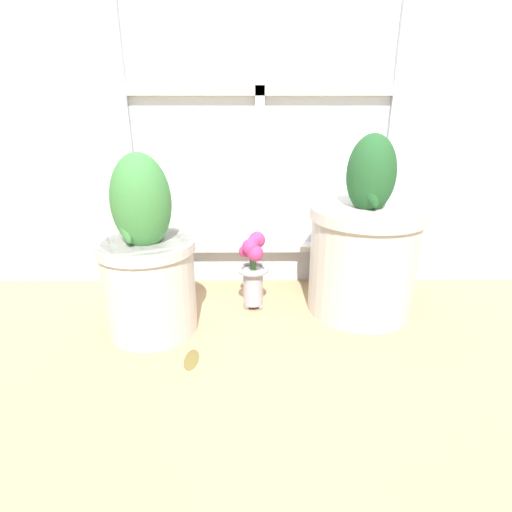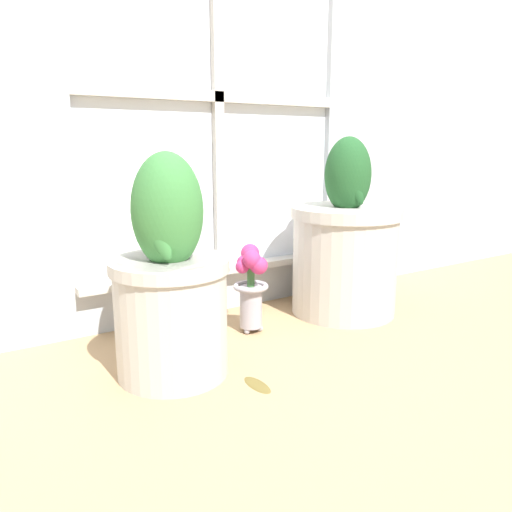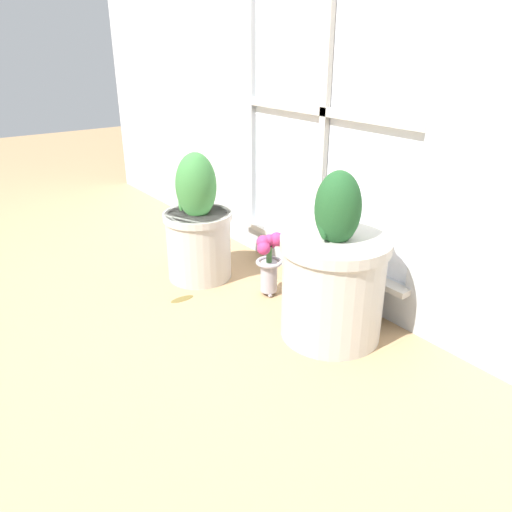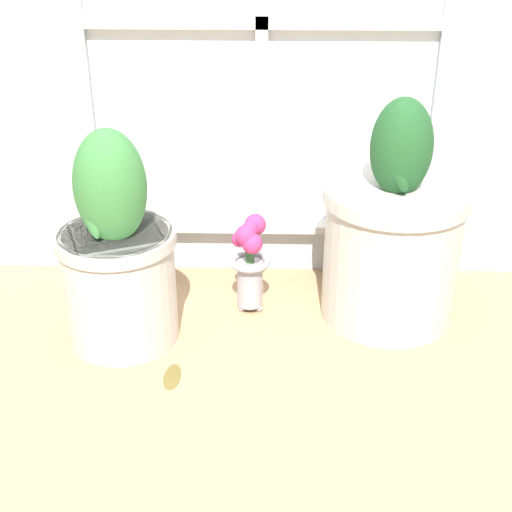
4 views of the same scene
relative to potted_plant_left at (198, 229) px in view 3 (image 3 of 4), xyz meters
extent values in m
plane|color=tan|center=(0.37, -0.27, -0.24)|extent=(10.00, 10.00, 0.00)
cube|color=#B2B7BC|center=(-0.98, 0.43, 1.01)|extent=(1.70, 0.05, 2.50)
cube|color=#B2B7BC|center=(0.37, 0.43, -0.16)|extent=(1.00, 0.05, 0.17)
cube|color=white|center=(0.37, 0.44, 0.53)|extent=(1.00, 0.02, 1.21)
cube|color=#BCB7AD|center=(0.37, 0.41, 0.53)|extent=(0.04, 0.02, 1.21)
cube|color=#BCB7AD|center=(0.37, 0.41, 0.53)|extent=(1.00, 0.02, 0.04)
cube|color=#BCB7AD|center=(0.37, 0.38, -0.08)|extent=(1.06, 0.06, 0.02)
cylinder|color=#B7B2A8|center=(0.00, 0.00, -0.08)|extent=(0.30, 0.30, 0.32)
cylinder|color=#B7B2A8|center=(0.00, 0.00, 0.06)|extent=(0.32, 0.32, 0.03)
cylinder|color=#38281E|center=(0.00, 0.00, 0.07)|extent=(0.27, 0.27, 0.01)
ellipsoid|color=#387538|center=(0.00, 0.00, 0.20)|extent=(0.18, 0.18, 0.30)
ellipsoid|color=#387538|center=(-0.05, -0.05, 0.15)|extent=(0.09, 0.08, 0.13)
cylinder|color=#B7B2A8|center=(0.74, 0.14, -0.05)|extent=(0.38, 0.38, 0.40)
cylinder|color=#B7B2A8|center=(0.74, 0.14, 0.13)|extent=(0.40, 0.40, 0.04)
cylinder|color=#38281E|center=(0.74, 0.14, 0.15)|extent=(0.35, 0.35, 0.01)
ellipsoid|color=#1E4C23|center=(0.74, 0.14, 0.27)|extent=(0.16, 0.16, 0.27)
ellipsoid|color=#1E4C23|center=(0.73, 0.08, 0.21)|extent=(0.09, 0.05, 0.11)
sphere|color=#99939E|center=(0.34, 0.18, -0.23)|extent=(0.02, 0.02, 0.02)
sphere|color=#99939E|center=(0.32, 0.14, -0.23)|extent=(0.02, 0.02, 0.02)
sphere|color=#99939E|center=(0.37, 0.14, -0.23)|extent=(0.02, 0.02, 0.02)
cylinder|color=#99939E|center=(0.34, 0.15, -0.16)|extent=(0.07, 0.07, 0.14)
torus|color=#99939E|center=(0.34, 0.15, -0.09)|extent=(0.12, 0.12, 0.02)
cylinder|color=#386633|center=(0.34, 0.15, -0.05)|extent=(0.02, 0.02, 0.08)
sphere|color=#B22D66|center=(0.34, 0.15, 0.02)|extent=(0.05, 0.05, 0.05)
sphere|color=#B22D66|center=(0.36, 0.18, 0.02)|extent=(0.06, 0.06, 0.06)
sphere|color=#B22D66|center=(0.33, 0.17, -0.01)|extent=(0.05, 0.05, 0.05)
sphere|color=#B22D66|center=(0.31, 0.16, -0.02)|extent=(0.04, 0.04, 0.04)
sphere|color=#B22D66|center=(0.33, 0.13, 0.01)|extent=(0.06, 0.06, 0.06)
sphere|color=#B22D66|center=(0.35, 0.12, -0.01)|extent=(0.06, 0.06, 0.06)
ellipsoid|color=brown|center=(0.16, -0.18, -0.24)|extent=(0.04, 0.11, 0.01)
camera|label=1|loc=(0.35, -1.21, 0.49)|focal=28.00mm
camera|label=2|loc=(-0.49, -1.19, 0.37)|focal=35.00mm
camera|label=3|loc=(1.91, -1.07, 0.80)|focal=35.00mm
camera|label=4|loc=(0.41, -1.65, 0.88)|focal=50.00mm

